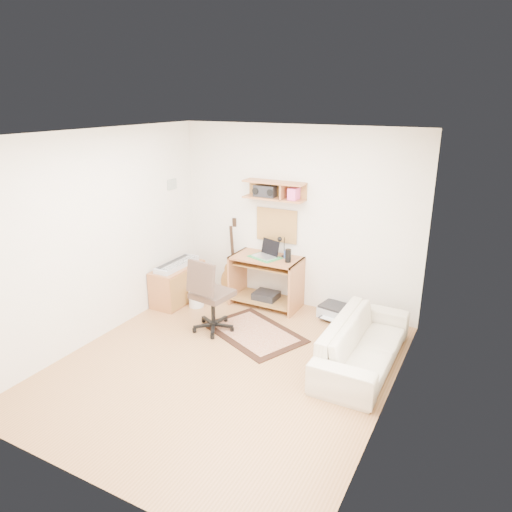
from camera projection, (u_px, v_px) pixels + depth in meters
The scene contains 22 objects.
floor at pixel (225, 366), 5.45m from camera, with size 3.60×4.00×0.01m, color #AF7A48.
ceiling at pixel (219, 134), 4.61m from camera, with size 3.60×4.00×0.01m, color white.
back_wall at pixel (297, 219), 6.71m from camera, with size 3.60×0.01×2.60m, color silver.
left_wall at pixel (98, 237), 5.83m from camera, with size 0.01×4.00×2.60m, color silver.
right_wall at pixel (394, 290), 4.23m from camera, with size 0.01×4.00×2.60m, color silver.
wall_shelf at pixel (274, 190), 6.61m from camera, with size 0.90×0.25×0.26m, color #AC6A3C.
cork_board at pixel (277, 225), 6.86m from camera, with size 0.64×0.03×0.49m, color tan.
wall_photo at pixel (172, 184), 6.94m from camera, with size 0.02×0.20×0.15m, color #4C8CBF.
desk at pixel (266, 281), 6.92m from camera, with size 1.00×0.55×0.75m, color #AC6A3C, non-canonical shape.
laptop at pixel (265, 249), 6.75m from camera, with size 0.32×0.32×0.25m, color silver, non-canonical shape.
speaker at pixel (288, 256), 6.57m from camera, with size 0.08×0.08×0.19m, color black.
desk_lamp at pixel (284, 247), 6.78m from camera, with size 0.10×0.10×0.30m, color black, non-canonical shape.
pencil_cup at pixel (286, 255), 6.75m from camera, with size 0.07×0.07×0.10m, color #3658A3.
boombox at pixel (265, 191), 6.67m from camera, with size 0.31×0.14×0.16m, color black.
rug at pixel (254, 333), 6.19m from camera, with size 1.26×0.84×0.02m, color tan.
task_chair at pixel (213, 294), 6.14m from camera, with size 0.52×0.52×1.02m, color #3B2C23, non-canonical shape.
cabinet at pixel (178, 284), 7.10m from camera, with size 0.40×0.90×0.55m, color #AC6A3C.
music_keyboard at pixel (177, 264), 7.00m from camera, with size 0.25×0.80×0.07m, color #B2B5BA.
guitar at pixel (231, 257), 7.26m from camera, with size 0.32×0.20×1.20m, color #A87133, non-canonical shape.
waste_basket at pixel (196, 298), 6.96m from camera, with size 0.22×0.22×0.26m, color white.
printer at pixel (336, 311), 6.63m from camera, with size 0.44×0.34×0.17m, color #A5A8AA.
sofa at pixel (364, 336), 5.39m from camera, with size 1.80×0.52×0.70m, color beige.
Camera 1 is at (2.54, -4.04, 2.95)m, focal length 33.14 mm.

